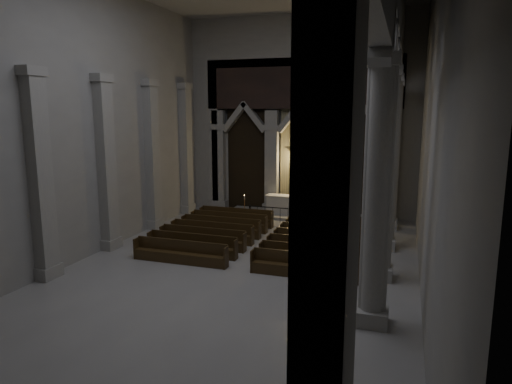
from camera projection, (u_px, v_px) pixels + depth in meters
room at (232, 78)px, 16.69m from camera, size 24.00×24.10×12.00m
sanctuary_wall at (301, 107)px, 27.65m from camera, size 14.00×0.77×12.00m
right_arcade at (389, 71)px, 16.20m from camera, size 1.00×24.00×12.00m
left_pilasters at (131, 162)px, 22.71m from camera, size 0.60×13.00×8.03m
sanctuary_step at (295, 215)px, 27.95m from camera, size 8.50×2.60×0.15m
altar at (284, 204)px, 28.19m from camera, size 2.17×0.87×1.09m
altar_rail at (288, 213)px, 26.11m from camera, size 4.70×0.09×0.92m
candle_stand_left at (245, 213)px, 27.09m from camera, size 0.25×0.25×1.50m
candle_stand_right at (348, 218)px, 26.11m from camera, size 0.22×0.22×1.32m
pews at (264, 240)px, 21.83m from camera, size 9.71×7.22×0.96m
worshipper at (308, 219)px, 24.46m from camera, size 0.57×0.46×1.35m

